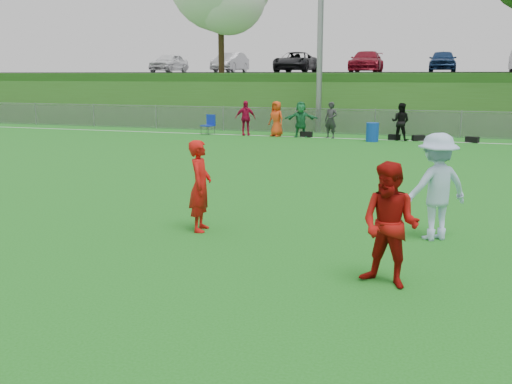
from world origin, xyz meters
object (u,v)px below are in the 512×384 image
at_px(player_red_left, 200,186).
at_px(recycling_bin, 372,132).
at_px(player_blue, 436,187).
at_px(player_red_center, 390,225).

distance_m(player_red_left, recycling_bin, 16.15).
distance_m(player_blue, recycling_bin, 15.59).
relative_size(player_blue, recycling_bin, 2.31).
height_order(player_red_left, player_red_center, player_red_center).
height_order(player_red_left, recycling_bin, player_red_left).
bearing_deg(recycling_bin, player_blue, -79.57).
relative_size(player_red_left, recycling_bin, 2.08).
xyz_separation_m(player_red_left, player_red_center, (3.67, -1.89, 0.01)).
bearing_deg(player_red_left, player_red_center, -127.82).
xyz_separation_m(player_red_left, player_blue, (4.26, 0.76, 0.10)).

